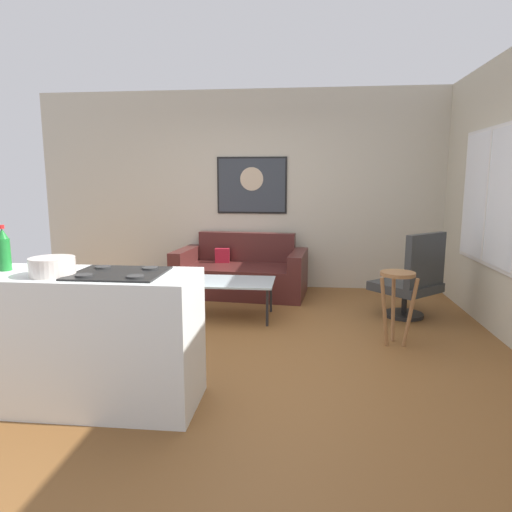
{
  "coord_description": "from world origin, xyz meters",
  "views": [
    {
      "loc": [
        0.67,
        -4.12,
        1.55
      ],
      "look_at": [
        0.13,
        0.9,
        0.7
      ],
      "focal_mm": 31.78,
      "sensor_mm": 36.0,
      "label": 1
    }
  ],
  "objects_px": {
    "couch": "(241,274)",
    "mixing_bowl": "(52,267)",
    "armchair": "(412,280)",
    "soda_bottle": "(4,250)",
    "bar_stool": "(397,289)",
    "coffee_table": "(229,284)",
    "wall_painting": "(252,185)"
  },
  "relations": [
    {
      "from": "couch",
      "to": "mixing_bowl",
      "type": "distance_m",
      "value": 3.46
    },
    {
      "from": "armchair",
      "to": "soda_bottle",
      "type": "relative_size",
      "value": 3.1
    },
    {
      "from": "armchair",
      "to": "bar_stool",
      "type": "xyz_separation_m",
      "value": [
        -0.34,
        -0.87,
        0.09
      ]
    },
    {
      "from": "coffee_table",
      "to": "soda_bottle",
      "type": "relative_size",
      "value": 3.23
    },
    {
      "from": "couch",
      "to": "bar_stool",
      "type": "bearing_deg",
      "value": -46.4
    },
    {
      "from": "armchair",
      "to": "wall_painting",
      "type": "bearing_deg",
      "value": 144.77
    },
    {
      "from": "couch",
      "to": "mixing_bowl",
      "type": "relative_size",
      "value": 6.34
    },
    {
      "from": "coffee_table",
      "to": "bar_stool",
      "type": "relative_size",
      "value": 1.45
    },
    {
      "from": "mixing_bowl",
      "to": "soda_bottle",
      "type": "bearing_deg",
      "value": 162.99
    },
    {
      "from": "mixing_bowl",
      "to": "wall_painting",
      "type": "xyz_separation_m",
      "value": [
        0.88,
        3.75,
        0.49
      ]
    },
    {
      "from": "soda_bottle",
      "to": "coffee_table",
      "type": "bearing_deg",
      "value": 59.14
    },
    {
      "from": "armchair",
      "to": "bar_stool",
      "type": "relative_size",
      "value": 1.39
    },
    {
      "from": "coffee_table",
      "to": "mixing_bowl",
      "type": "height_order",
      "value": "mixing_bowl"
    },
    {
      "from": "couch",
      "to": "coffee_table",
      "type": "xyz_separation_m",
      "value": [
        0.01,
        -1.12,
        0.12
      ]
    },
    {
      "from": "bar_stool",
      "to": "wall_painting",
      "type": "height_order",
      "value": "wall_painting"
    },
    {
      "from": "soda_bottle",
      "to": "couch",
      "type": "bearing_deg",
      "value": 69.09
    },
    {
      "from": "couch",
      "to": "bar_stool",
      "type": "height_order",
      "value": "couch"
    },
    {
      "from": "coffee_table",
      "to": "mixing_bowl",
      "type": "distance_m",
      "value": 2.39
    },
    {
      "from": "mixing_bowl",
      "to": "wall_painting",
      "type": "bearing_deg",
      "value": 76.74
    },
    {
      "from": "couch",
      "to": "soda_bottle",
      "type": "distance_m",
      "value": 3.48
    },
    {
      "from": "mixing_bowl",
      "to": "couch",
      "type": "bearing_deg",
      "value": 76.55
    },
    {
      "from": "armchair",
      "to": "wall_painting",
      "type": "distance_m",
      "value": 2.62
    },
    {
      "from": "armchair",
      "to": "soda_bottle",
      "type": "height_order",
      "value": "soda_bottle"
    },
    {
      "from": "armchair",
      "to": "soda_bottle",
      "type": "xyz_separation_m",
      "value": [
        -3.28,
        -2.23,
        0.63
      ]
    },
    {
      "from": "mixing_bowl",
      "to": "wall_painting",
      "type": "relative_size",
      "value": 0.29
    },
    {
      "from": "armchair",
      "to": "wall_painting",
      "type": "relative_size",
      "value": 0.98
    },
    {
      "from": "mixing_bowl",
      "to": "wall_painting",
      "type": "height_order",
      "value": "wall_painting"
    },
    {
      "from": "soda_bottle",
      "to": "wall_painting",
      "type": "height_order",
      "value": "wall_painting"
    },
    {
      "from": "bar_stool",
      "to": "wall_painting",
      "type": "distance_m",
      "value": 2.94
    },
    {
      "from": "bar_stool",
      "to": "mixing_bowl",
      "type": "bearing_deg",
      "value": -149.36
    },
    {
      "from": "armchair",
      "to": "mixing_bowl",
      "type": "relative_size",
      "value": 3.4
    },
    {
      "from": "coffee_table",
      "to": "soda_bottle",
      "type": "distance_m",
      "value": 2.48
    }
  ]
}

